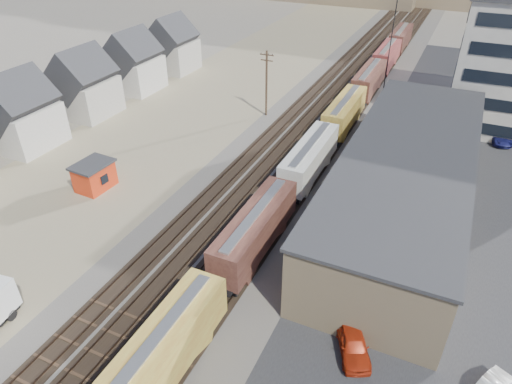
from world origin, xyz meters
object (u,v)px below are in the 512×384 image
at_px(maintenance_shed, 94,176).
at_px(parked_car_blue, 500,137).
at_px(freight_train, 329,133).
at_px(utility_pole_north, 266,82).
at_px(parked_car_red, 353,343).

height_order(maintenance_shed, parked_car_blue, maintenance_shed).
distance_m(freight_train, utility_pole_north, 14.76).
xyz_separation_m(utility_pole_north, parked_car_red, (23.55, -37.76, -4.44)).
bearing_deg(parked_car_red, utility_pole_north, 96.76).
bearing_deg(freight_train, utility_pole_north, 147.73).
distance_m(parked_car_red, parked_car_blue, 43.88).
relative_size(freight_train, maintenance_shed, 25.72).
xyz_separation_m(freight_train, maintenance_shed, (-21.72, -20.02, -1.12)).
xyz_separation_m(parked_car_red, parked_car_blue, (9.55, 42.83, -0.10)).
bearing_deg(parked_car_blue, maintenance_shed, -158.27).
height_order(maintenance_shed, parked_car_red, maintenance_shed).
xyz_separation_m(freight_train, parked_car_red, (11.25, -29.99, -1.93)).
bearing_deg(parked_car_red, parked_car_blue, 52.23).
xyz_separation_m(maintenance_shed, parked_car_blue, (42.52, 32.86, -0.91)).
distance_m(utility_pole_north, parked_car_blue, 33.80).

